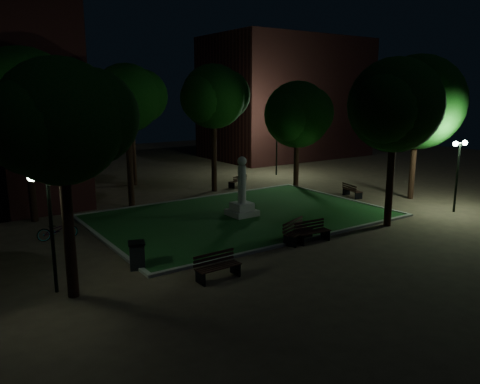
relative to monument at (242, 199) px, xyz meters
The scene contains 23 objects.
ground 2.22m from the monument, 90.00° to the right, with size 80.00×80.00×0.00m, color brown.
lawn 0.92m from the monument, ahead, with size 15.00×10.00×0.08m, color #1A481A.
lawn_kerb 0.90m from the monument, ahead, with size 15.40×10.40×0.12m.
monument is the anchor object (origin of this frame).
building_far 25.95m from the monument, 45.00° to the left, with size 16.00×10.00×12.00m, color #55221F.
tree_west 12.41m from the monument, 153.13° to the right, with size 4.81×3.92×7.67m.
tree_north_wl 8.58m from the monument, 126.53° to the left, with size 4.69×3.83×8.19m.
tree_north_er 8.84m from the monument, 70.16° to the left, with size 5.17×4.22×8.43m.
tree_ne 10.00m from the monument, 29.86° to the left, with size 5.63×4.60×7.39m.
tree_east 12.74m from the monument, 11.84° to the right, with size 7.02×5.73×8.86m.
tree_se 9.12m from the monument, 47.15° to the right, with size 5.57×4.55×8.26m.
tree_nw 11.91m from the monument, 150.30° to the left, with size 6.63×5.41×8.82m.
tree_far_north 12.77m from the monument, 96.38° to the left, with size 4.82×3.93×7.94m.
lamppost_sw 11.78m from the monument, 157.10° to the right, with size 1.18×0.28×4.12m.
lamppost_se 12.14m from the monument, 29.39° to the right, with size 1.18×0.28×4.00m.
lamppost_ne 13.60m from the monument, 43.31° to the left, with size 1.18×0.28×4.60m.
bench_near_left 5.34m from the monument, 88.37° to the right, with size 1.72×0.70×0.93m.
bench_near_right 5.03m from the monument, 95.02° to the right, with size 1.89×1.21×0.98m.
bench_west_near 8.68m from the monument, 130.52° to the right, with size 1.73×0.65×0.94m.
bench_right_side 8.58m from the monument, ahead, with size 0.88×1.63×0.85m.
bench_far_side 8.20m from the monument, 57.34° to the left, with size 1.60×0.96×0.83m.
trash_bin 8.64m from the monument, 152.12° to the right, with size 0.79×0.79×1.06m.
bicycle 9.35m from the monument, behind, with size 0.62×1.77×0.93m, color black.
Camera 1 is at (-13.91, -18.13, 6.57)m, focal length 35.00 mm.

